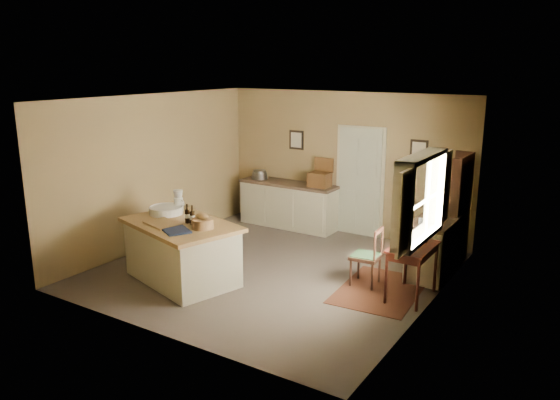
% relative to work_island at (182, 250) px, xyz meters
% --- Properties ---
extents(ground, '(5.00, 5.00, 0.00)m').
position_rel_work_island_xyz_m(ground, '(0.95, 1.06, -0.48)').
color(ground, brown).
rests_on(ground, ground).
extents(wall_back, '(5.00, 0.10, 2.70)m').
position_rel_work_island_xyz_m(wall_back, '(0.95, 3.56, 0.87)').
color(wall_back, olive).
rests_on(wall_back, ground).
extents(wall_front, '(5.00, 0.10, 2.70)m').
position_rel_work_island_xyz_m(wall_front, '(0.95, -1.44, 0.87)').
color(wall_front, olive).
rests_on(wall_front, ground).
extents(wall_left, '(0.10, 5.00, 2.70)m').
position_rel_work_island_xyz_m(wall_left, '(-1.55, 1.06, 0.87)').
color(wall_left, olive).
rests_on(wall_left, ground).
extents(wall_right, '(0.10, 5.00, 2.70)m').
position_rel_work_island_xyz_m(wall_right, '(3.45, 1.06, 0.87)').
color(wall_right, olive).
rests_on(wall_right, ground).
extents(ceiling, '(5.00, 5.00, 0.00)m').
position_rel_work_island_xyz_m(ceiling, '(0.95, 1.06, 2.22)').
color(ceiling, silver).
rests_on(ceiling, wall_back).
extents(door, '(0.97, 0.06, 2.11)m').
position_rel_work_island_xyz_m(door, '(1.30, 3.53, 0.57)').
color(door, '#AEB198').
rests_on(door, ground).
extents(framed_prints, '(2.82, 0.02, 0.38)m').
position_rel_work_island_xyz_m(framed_prints, '(1.15, 3.53, 1.24)').
color(framed_prints, black).
rests_on(framed_prints, ground).
extents(window, '(0.25, 1.99, 1.12)m').
position_rel_work_island_xyz_m(window, '(3.37, 0.86, 1.07)').
color(window, '#BAB591').
rests_on(window, ground).
extents(work_island, '(2.03, 1.61, 1.20)m').
position_rel_work_island_xyz_m(work_island, '(0.00, 0.00, 0.00)').
color(work_island, '#BAB591').
rests_on(work_island, ground).
extents(sideboard, '(2.03, 0.58, 1.18)m').
position_rel_work_island_xyz_m(sideboard, '(-0.11, 3.26, -0.00)').
color(sideboard, '#BAB591').
rests_on(sideboard, ground).
extents(rug, '(1.21, 1.67, 0.01)m').
position_rel_work_island_xyz_m(rug, '(2.70, 1.24, -0.48)').
color(rug, '#492216').
rests_on(rug, ground).
extents(writing_desk, '(0.52, 0.86, 0.82)m').
position_rel_work_island_xyz_m(writing_desk, '(3.15, 1.24, 0.18)').
color(writing_desk, black).
rests_on(writing_desk, ground).
extents(desk_chair, '(0.44, 0.44, 0.88)m').
position_rel_work_island_xyz_m(desk_chair, '(2.42, 1.31, -0.04)').
color(desk_chair, black).
rests_on(desk_chair, ground).
extents(right_cabinet, '(0.58, 1.04, 0.99)m').
position_rel_work_island_xyz_m(right_cabinet, '(3.15, 2.17, -0.02)').
color(right_cabinet, '#BAB591').
rests_on(right_cabinet, ground).
extents(shelving_unit, '(0.31, 0.82, 1.82)m').
position_rel_work_island_xyz_m(shelving_unit, '(3.29, 2.88, 0.43)').
color(shelving_unit, black).
rests_on(shelving_unit, ground).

